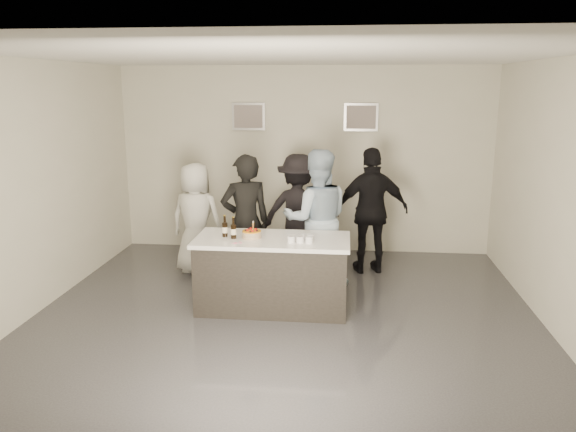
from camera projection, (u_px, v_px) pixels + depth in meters
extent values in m
plane|color=#3D3D42|center=(284.00, 321.00, 6.57)|extent=(6.00, 6.00, 0.00)
plane|color=white|center=(283.00, 55.00, 5.88)|extent=(6.00, 6.00, 0.00)
cube|color=beige|center=(304.00, 160.00, 9.13)|extent=(6.00, 0.04, 3.00)
cube|color=beige|center=(226.00, 293.00, 3.32)|extent=(6.00, 0.04, 3.00)
cube|color=beige|center=(28.00, 190.00, 6.53)|extent=(0.04, 6.00, 3.00)
cube|color=beige|center=(565.00, 201.00, 5.92)|extent=(0.04, 6.00, 3.00)
cube|color=#B2B2B7|center=(249.00, 116.00, 9.03)|extent=(0.54, 0.04, 0.44)
cube|color=#B2B2B7|center=(361.00, 117.00, 8.85)|extent=(0.54, 0.04, 0.44)
cube|color=white|center=(273.00, 273.00, 6.85)|extent=(1.86, 0.86, 0.90)
cylinder|color=orange|center=(252.00, 235.00, 6.75)|extent=(0.23, 0.23, 0.08)
cylinder|color=black|center=(225.00, 226.00, 6.78)|extent=(0.07, 0.07, 0.26)
cylinder|color=black|center=(233.00, 228.00, 6.70)|extent=(0.07, 0.07, 0.26)
cube|color=orange|center=(301.00, 238.00, 6.59)|extent=(0.30, 0.19, 0.08)
cube|color=pink|center=(242.00, 243.00, 6.53)|extent=(0.24, 0.08, 0.01)
imported|color=black|center=(246.00, 222.00, 7.49)|extent=(0.78, 0.66, 1.82)
imported|color=#A6BFD9|center=(317.00, 219.00, 7.52)|extent=(0.99, 0.82, 1.88)
imported|color=silver|center=(196.00, 218.00, 8.12)|extent=(0.88, 0.66, 1.62)
imported|color=black|center=(372.00, 211.00, 8.11)|extent=(1.15, 0.67, 1.84)
imported|color=black|center=(298.00, 212.00, 8.28)|extent=(1.22, 0.84, 1.73)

